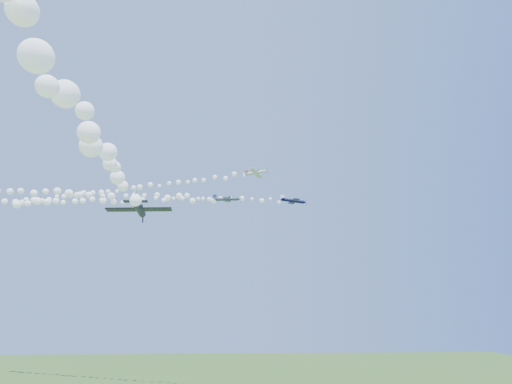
{
  "coord_description": "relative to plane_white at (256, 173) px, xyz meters",
  "views": [
    {
      "loc": [
        -2.63,
        -91.82,
        21.74
      ],
      "look_at": [
        2.65,
        -5.06,
        45.2
      ],
      "focal_mm": 30.0,
      "sensor_mm": 36.0,
      "label": 1
    }
  ],
  "objects": [
    {
      "name": "smoke_trail_black",
      "position": [
        -15.97,
        -85.25,
        -20.75
      ],
      "size": [
        7.02,
        70.03,
        3.21
      ],
      "primitive_type": null,
      "color": "white"
    },
    {
      "name": "plane_grey",
      "position": [
        -7.15,
        -8.28,
        -9.12
      ],
      "size": [
        6.67,
        6.97,
        1.89
      ],
      "rotation": [
        0.09,
        -0.02,
        -0.08
      ],
      "color": "#363B4F"
    },
    {
      "name": "plane_black",
      "position": [
        -18.24,
        -47.85,
        -20.5
      ],
      "size": [
        8.45,
        8.04,
        2.63
      ],
      "rotation": [
        -0.04,
        0.03,
        1.63
      ],
      "color": "black"
    },
    {
      "name": "smoke_trail_grey",
      "position": [
        -40.87,
        -5.72,
        -9.53
      ],
      "size": [
        63.49,
        7.05,
        3.04
      ],
      "primitive_type": null,
      "color": "white"
    },
    {
      "name": "smoke_trail_navy",
      "position": [
        -34.31,
        -7.77,
        -8.38
      ],
      "size": [
        82.39,
        9.57,
        2.65
      ],
      "primitive_type": null,
      "color": "white"
    },
    {
      "name": "plane_white",
      "position": [
        0.0,
        0.0,
        0.0
      ],
      "size": [
        6.13,
        6.47,
        1.68
      ],
      "rotation": [
        -0.1,
        -0.06,
        -0.43
      ],
      "color": "silver"
    },
    {
      "name": "smoke_trail_white",
      "position": [
        -39.29,
        18.16,
        -0.31
      ],
      "size": [
        75.38,
        36.09,
        2.72
      ],
      "primitive_type": null,
      "color": "white"
    },
    {
      "name": "plane_navy",
      "position": [
        8.87,
        -3.92,
        -8.2
      ],
      "size": [
        6.64,
        7.04,
        2.62
      ],
      "rotation": [
        0.06,
        0.09,
        0.09
      ],
      "color": "black"
    }
  ]
}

